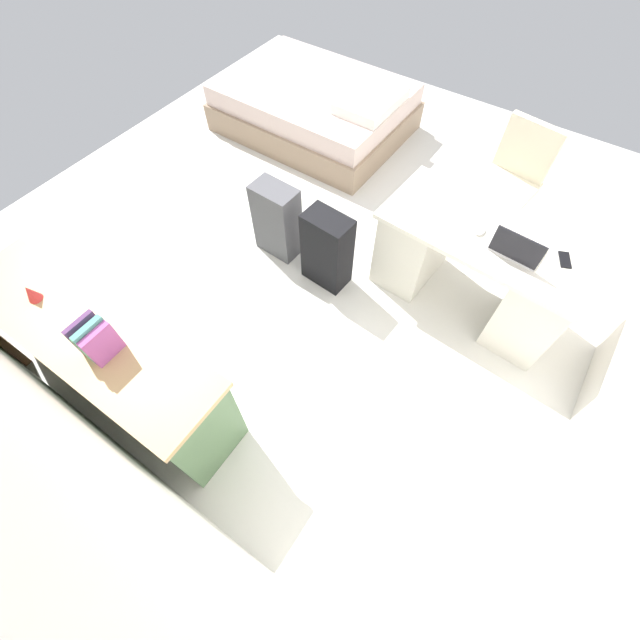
{
  "coord_description": "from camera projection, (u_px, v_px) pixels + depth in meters",
  "views": [
    {
      "loc": [
        -1.3,
        2.22,
        2.71
      ],
      "look_at": [
        -0.53,
        1.09,
        0.6
      ],
      "focal_mm": 23.13,
      "sensor_mm": 36.0,
      "label": 1
    }
  ],
  "objects": [
    {
      "name": "suitcase_spare_grey",
      "position": [
        277.0,
        221.0,
        3.36
      ],
      "size": [
        0.37,
        0.24,
        0.64
      ],
      "primitive_type": "cube",
      "rotation": [
        0.0,
        0.0,
        -0.05
      ],
      "color": "#4C4C51",
      "rests_on": "ground_plane"
    },
    {
      "name": "computer_mouse",
      "position": [
        480.0,
        231.0,
        2.72
      ],
      "size": [
        0.07,
        0.1,
        0.03
      ],
      "primitive_type": "ellipsoid",
      "rotation": [
        0.0,
        0.0,
        -0.07
      ],
      "color": "white",
      "rests_on": "desk"
    },
    {
      "name": "office_chair",
      "position": [
        505.0,
        189.0,
        3.43
      ],
      "size": [
        0.53,
        0.53,
        0.94
      ],
      "color": "black",
      "rests_on": "ground_plane"
    },
    {
      "name": "figurine_small",
      "position": [
        31.0,
        293.0,
        2.35
      ],
      "size": [
        0.08,
        0.08,
        0.11
      ],
      "primitive_type": "cone",
      "color": "red",
      "rests_on": "credenza"
    },
    {
      "name": "suitcase_black",
      "position": [
        327.0,
        250.0,
        3.18
      ],
      "size": [
        0.38,
        0.25,
        0.66
      ],
      "primitive_type": "cube",
      "rotation": [
        0.0,
        0.0,
        -0.08
      ],
      "color": "black",
      "rests_on": "ground_plane"
    },
    {
      "name": "cell_phone_near_laptop",
      "position": [
        565.0,
        260.0,
        2.59
      ],
      "size": [
        0.12,
        0.15,
        0.01
      ],
      "primitive_type": "cube",
      "rotation": [
        0.0,
        0.0,
        0.41
      ],
      "color": "black",
      "rests_on": "desk"
    },
    {
      "name": "credenza",
      "position": [
        110.0,
        362.0,
        2.6
      ],
      "size": [
        1.8,
        0.48,
        0.77
      ],
      "color": "#4C6B47",
      "rests_on": "ground_plane"
    },
    {
      "name": "ground_plane",
      "position": [
        339.0,
        243.0,
        3.67
      ],
      "size": [
        5.73,
        5.73,
        0.0
      ],
      "primitive_type": "plane",
      "color": "silver"
    },
    {
      "name": "laptop",
      "position": [
        517.0,
        249.0,
        2.59
      ],
      "size": [
        0.32,
        0.24,
        0.21
      ],
      "color": "#B7B7BC",
      "rests_on": "desk"
    },
    {
      "name": "desk",
      "position": [
        474.0,
        267.0,
        3.02
      ],
      "size": [
        1.48,
        0.76,
        0.73
      ],
      "color": "silver",
      "rests_on": "ground_plane"
    },
    {
      "name": "bed",
      "position": [
        316.0,
        108.0,
        4.4
      ],
      "size": [
        1.92,
        1.43,
        0.58
      ],
      "color": "gray",
      "rests_on": "ground_plane"
    },
    {
      "name": "book_row",
      "position": [
        96.0,
        339.0,
        2.12
      ],
      "size": [
        0.15,
        0.17,
        0.24
      ],
      "color": "#A14B97",
      "rests_on": "credenza"
    }
  ]
}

